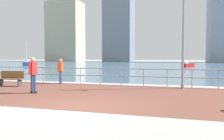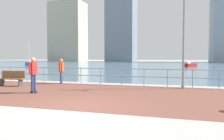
# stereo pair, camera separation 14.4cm
# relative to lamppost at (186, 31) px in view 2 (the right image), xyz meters

# --- Properties ---
(ground) EXTENTS (220.00, 220.00, 0.00)m
(ground) POSITION_rel_lamppost_xyz_m (-3.80, 34.04, -3.19)
(ground) COLOR #ADAAA5
(brick_paving) EXTENTS (28.00, 7.32, 0.01)m
(brick_paving) POSITION_rel_lamppost_xyz_m (-3.80, -2.97, -3.18)
(brick_paving) COLOR brown
(brick_paving) RESTS_ON ground
(harbor_water) EXTENTS (180.00, 88.00, 0.00)m
(harbor_water) POSITION_rel_lamppost_xyz_m (-3.80, 45.69, -3.19)
(harbor_water) COLOR slate
(harbor_water) RESTS_ON ground
(waterfront_railing) EXTENTS (25.25, 0.06, 1.07)m
(waterfront_railing) POSITION_rel_lamppost_xyz_m (-3.80, 0.69, -2.45)
(waterfront_railing) COLOR #8C99A3
(waterfront_railing) RESTS_ON ground
(lamppost) EXTENTS (0.72, 0.59, 5.76)m
(lamppost) POSITION_rel_lamppost_xyz_m (0.00, 0.00, 0.00)
(lamppost) COLOR gray
(lamppost) RESTS_ON ground
(skateboarder) EXTENTS (0.41, 0.56, 1.75)m
(skateboarder) POSITION_rel_lamppost_xyz_m (-7.13, -3.68, -2.13)
(skateboarder) COLOR black
(skateboarder) RESTS_ON ground
(bystander) EXTENTS (0.30, 0.56, 1.65)m
(bystander) POSITION_rel_lamppost_xyz_m (-7.85, 0.34, -2.22)
(bystander) COLOR #384C7A
(bystander) RESTS_ON ground
(park_bench) EXTENTS (1.63, 0.55, 0.92)m
(park_bench) POSITION_rel_lamppost_xyz_m (-10.13, -1.64, -2.71)
(park_bench) COLOR brown
(park_bench) RESTS_ON ground
(sailboat_yellow) EXTENTS (2.80, 3.68, 5.07)m
(sailboat_yellow) POSITION_rel_lamppost_xyz_m (-31.35, 28.52, -2.70)
(sailboat_yellow) COLOR #284799
(sailboat_yellow) RESTS_ON ground
(sailboat_gray) EXTENTS (2.42, 3.00, 4.19)m
(sailboat_gray) POSITION_rel_lamppost_xyz_m (1.08, 32.25, -2.79)
(sailboat_gray) COLOR #B21E1E
(sailboat_gray) RESTS_ON ground
(tower_steel) EXTENTS (11.10, 10.26, 36.34)m
(tower_steel) POSITION_rel_lamppost_xyz_m (-24.38, 78.79, 14.15)
(tower_steel) COLOR slate
(tower_steel) RESTS_ON ground
(tower_beige) EXTENTS (17.00, 11.83, 31.66)m
(tower_beige) POSITION_rel_lamppost_xyz_m (-57.00, 95.07, 11.81)
(tower_beige) COLOR #B2AD99
(tower_beige) RESTS_ON ground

